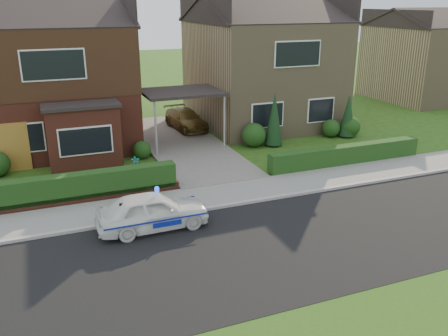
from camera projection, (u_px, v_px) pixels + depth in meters
ground at (290, 241)px, 14.40m from camera, size 120.00×120.00×0.00m
road at (290, 241)px, 14.40m from camera, size 60.00×6.00×0.02m
kerb at (248, 202)px, 17.05m from camera, size 60.00×0.16×0.12m
sidewalk at (237, 192)px, 17.98m from camera, size 60.00×2.00×0.10m
driveway at (183, 144)px, 24.01m from camera, size 3.80×12.00×0.12m
house_left at (51, 67)px, 23.28m from camera, size 7.50×9.53×7.25m
house_right at (262, 60)px, 27.46m from camera, size 7.50×8.06×7.25m
carport_link at (182, 93)px, 23.11m from camera, size 3.80×3.00×2.77m
garage_door at (2, 149)px, 19.89m from camera, size 2.20×0.10×2.10m
dwarf_wall at (75, 200)px, 16.96m from camera, size 7.70×0.25×0.36m
hedge_left at (75, 203)px, 17.15m from camera, size 7.50×0.55×0.90m
hedge_right at (345, 165)px, 21.11m from camera, size 7.50×0.55×0.80m
shrub_left_mid at (107, 151)px, 20.93m from camera, size 1.32×1.32×1.32m
shrub_left_near at (142, 150)px, 21.83m from camera, size 0.84×0.84×0.84m
shrub_right_near at (254, 135)px, 23.55m from camera, size 1.20×1.20×1.20m
shrub_right_mid at (331, 128)px, 25.29m from camera, size 0.96×0.96×0.96m
shrub_right_far at (350, 127)px, 25.35m from camera, size 1.08×1.08×1.08m
conifer_a at (274, 120)px, 23.49m from camera, size 0.90×0.90×2.60m
conifer_b at (348, 117)px, 25.10m from camera, size 0.90×0.90×2.20m
neighbour_right at (424, 63)px, 34.53m from camera, size 6.50×7.00×5.20m
police_car at (153, 211)px, 15.03m from camera, size 3.27×3.58×1.38m
driveway_car at (186, 119)px, 26.52m from camera, size 1.82×3.78×1.06m
potted_plant_a at (136, 165)px, 19.90m from camera, size 0.45×0.35×0.75m
potted_plant_b at (21, 195)px, 16.89m from camera, size 0.47×0.42×0.70m
potted_plant_c at (130, 175)px, 18.66m from camera, size 0.59×0.59×0.83m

